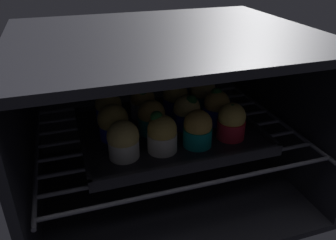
{
  "coord_description": "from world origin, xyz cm",
  "views": [
    {
      "loc": [
        -19.54,
        -39.18,
        50.48
      ],
      "look_at": [
        0.0,
        20.82,
        17.43
      ],
      "focal_mm": 36.06,
      "sensor_mm": 36.0,
      "label": 1
    }
  ],
  "objects_px": {
    "muffin_row1_col1": "(152,118)",
    "muffin_row2_col3": "(202,93)",
    "muffin_row1_col2": "(187,112)",
    "muffin_row2_col1": "(143,103)",
    "muffin_row0_col1": "(162,134)",
    "muffin_row0_col3": "(231,122)",
    "muffin_row1_col0": "(113,123)",
    "muffin_row0_col2": "(198,129)",
    "muffin_row1_col3": "(216,107)",
    "muffin_row2_col0": "(109,108)",
    "muffin_row2_col2": "(175,98)",
    "baking_tray": "(168,131)",
    "muffin_row0_col0": "(123,140)"
  },
  "relations": [
    {
      "from": "muffin_row1_col1",
      "to": "muffin_row2_col1",
      "type": "relative_size",
      "value": 0.96
    },
    {
      "from": "muffin_row0_col2",
      "to": "muffin_row0_col3",
      "type": "height_order",
      "value": "muffin_row0_col3"
    },
    {
      "from": "muffin_row2_col3",
      "to": "muffin_row1_col1",
      "type": "bearing_deg",
      "value": -152.14
    },
    {
      "from": "muffin_row1_col2",
      "to": "muffin_row2_col0",
      "type": "distance_m",
      "value": 0.17
    },
    {
      "from": "muffin_row1_col0",
      "to": "muffin_row0_col1",
      "type": "bearing_deg",
      "value": -43.63
    },
    {
      "from": "muffin_row0_col1",
      "to": "muffin_row2_col0",
      "type": "distance_m",
      "value": 0.17
    },
    {
      "from": "muffin_row2_col3",
      "to": "muffin_row0_col3",
      "type": "bearing_deg",
      "value": -89.95
    },
    {
      "from": "muffin_row0_col1",
      "to": "muffin_row1_col2",
      "type": "bearing_deg",
      "value": 42.65
    },
    {
      "from": "muffin_row0_col3",
      "to": "muffin_row2_col3",
      "type": "relative_size",
      "value": 0.97
    },
    {
      "from": "muffin_row1_col2",
      "to": "muffin_row1_col3",
      "type": "bearing_deg",
      "value": 0.88
    },
    {
      "from": "muffin_row1_col2",
      "to": "muffin_row2_col1",
      "type": "relative_size",
      "value": 1.04
    },
    {
      "from": "baking_tray",
      "to": "muffin_row1_col0",
      "type": "xyz_separation_m",
      "value": [
        -0.12,
        0.0,
        0.04
      ]
    },
    {
      "from": "muffin_row0_col2",
      "to": "muffin_row0_col0",
      "type": "bearing_deg",
      "value": 178.62
    },
    {
      "from": "muffin_row1_col1",
      "to": "muffin_row2_col1",
      "type": "height_order",
      "value": "muffin_row2_col1"
    },
    {
      "from": "muffin_row1_col2",
      "to": "muffin_row0_col1",
      "type": "bearing_deg",
      "value": -137.35
    },
    {
      "from": "muffin_row0_col2",
      "to": "muffin_row1_col3",
      "type": "bearing_deg",
      "value": 45.05
    },
    {
      "from": "muffin_row1_col1",
      "to": "muffin_row1_col2",
      "type": "distance_m",
      "value": 0.08
    },
    {
      "from": "baking_tray",
      "to": "muffin_row2_col1",
      "type": "distance_m",
      "value": 0.09
    },
    {
      "from": "baking_tray",
      "to": "muffin_row2_col1",
      "type": "relative_size",
      "value": 4.93
    },
    {
      "from": "muffin_row1_col3",
      "to": "muffin_row1_col2",
      "type": "bearing_deg",
      "value": -179.12
    },
    {
      "from": "muffin_row2_col3",
      "to": "muffin_row2_col0",
      "type": "bearing_deg",
      "value": -178.77
    },
    {
      "from": "muffin_row1_col1",
      "to": "muffin_row2_col3",
      "type": "height_order",
      "value": "muffin_row2_col3"
    },
    {
      "from": "muffin_row1_col3",
      "to": "muffin_row2_col1",
      "type": "bearing_deg",
      "value": 151.46
    },
    {
      "from": "muffin_row1_col2",
      "to": "muffin_row2_col3",
      "type": "bearing_deg",
      "value": 49.33
    },
    {
      "from": "muffin_row1_col2",
      "to": "muffin_row1_col0",
      "type": "bearing_deg",
      "value": 178.57
    },
    {
      "from": "muffin_row1_col1",
      "to": "muffin_row2_col0",
      "type": "bearing_deg",
      "value": 136.83
    },
    {
      "from": "muffin_row0_col1",
      "to": "muffin_row2_col0",
      "type": "height_order",
      "value": "muffin_row0_col1"
    },
    {
      "from": "muffin_row0_col3",
      "to": "muffin_row2_col2",
      "type": "xyz_separation_m",
      "value": [
        -0.07,
        0.14,
        -0.0
      ]
    },
    {
      "from": "muffin_row1_col3",
      "to": "muffin_row2_col2",
      "type": "height_order",
      "value": "muffin_row1_col3"
    },
    {
      "from": "muffin_row0_col3",
      "to": "baking_tray",
      "type": "bearing_deg",
      "value": 147.38
    },
    {
      "from": "muffin_row0_col2",
      "to": "muffin_row2_col0",
      "type": "relative_size",
      "value": 0.99
    },
    {
      "from": "muffin_row0_col0",
      "to": "muffin_row0_col3",
      "type": "relative_size",
      "value": 0.98
    },
    {
      "from": "muffin_row0_col3",
      "to": "muffin_row2_col1",
      "type": "height_order",
      "value": "same"
    },
    {
      "from": "muffin_row0_col1",
      "to": "muffin_row0_col2",
      "type": "distance_m",
      "value": 0.07
    },
    {
      "from": "muffin_row0_col3",
      "to": "muffin_row2_col0",
      "type": "bearing_deg",
      "value": 147.27
    },
    {
      "from": "muffin_row2_col1",
      "to": "muffin_row1_col0",
      "type": "bearing_deg",
      "value": -136.7
    },
    {
      "from": "muffin_row1_col2",
      "to": "muffin_row2_col1",
      "type": "bearing_deg",
      "value": 133.57
    },
    {
      "from": "muffin_row1_col1",
      "to": "muffin_row1_col0",
      "type": "bearing_deg",
      "value": 179.58
    },
    {
      "from": "muffin_row2_col2",
      "to": "muffin_row1_col2",
      "type": "bearing_deg",
      "value": -89.88
    },
    {
      "from": "muffin_row0_col1",
      "to": "muffin_row2_col3",
      "type": "bearing_deg",
      "value": 46.0
    },
    {
      "from": "muffin_row2_col0",
      "to": "muffin_row2_col3",
      "type": "height_order",
      "value": "muffin_row2_col3"
    },
    {
      "from": "muffin_row0_col0",
      "to": "muffin_row0_col2",
      "type": "distance_m",
      "value": 0.15
    },
    {
      "from": "muffin_row0_col0",
      "to": "muffin_row2_col1",
      "type": "height_order",
      "value": "same"
    },
    {
      "from": "muffin_row1_col2",
      "to": "muffin_row0_col0",
      "type": "bearing_deg",
      "value": -154.94
    },
    {
      "from": "baking_tray",
      "to": "muffin_row0_col2",
      "type": "relative_size",
      "value": 4.93
    },
    {
      "from": "baking_tray",
      "to": "muffin_row0_col0",
      "type": "distance_m",
      "value": 0.14
    },
    {
      "from": "muffin_row0_col2",
      "to": "muffin_row2_col0",
      "type": "distance_m",
      "value": 0.21
    },
    {
      "from": "muffin_row1_col2",
      "to": "muffin_row2_col3",
      "type": "height_order",
      "value": "same"
    },
    {
      "from": "muffin_row0_col0",
      "to": "muffin_row1_col1",
      "type": "relative_size",
      "value": 1.03
    },
    {
      "from": "muffin_row1_col0",
      "to": "muffin_row2_col1",
      "type": "xyz_separation_m",
      "value": [
        0.08,
        0.08,
        -0.0
      ]
    }
  ]
}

